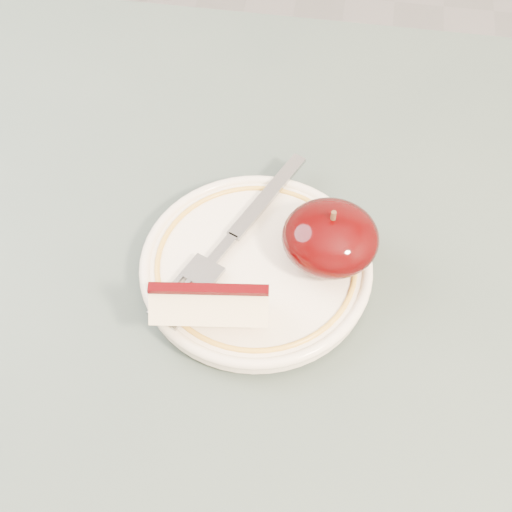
# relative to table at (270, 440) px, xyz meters

# --- Properties ---
(table) EXTENTS (0.90, 0.90, 0.75)m
(table) POSITION_rel_table_xyz_m (0.00, 0.00, 0.00)
(table) COLOR brown
(table) RESTS_ON ground
(plate) EXTENTS (0.19, 0.19, 0.02)m
(plate) POSITION_rel_table_xyz_m (-0.03, 0.10, 0.10)
(plate) COLOR #F6EACE
(plate) RESTS_ON table
(apple_half) EXTENTS (0.08, 0.07, 0.06)m
(apple_half) POSITION_rel_table_xyz_m (0.03, 0.12, 0.13)
(apple_half) COLOR black
(apple_half) RESTS_ON plate
(apple_wedge) EXTENTS (0.09, 0.05, 0.04)m
(apple_wedge) POSITION_rel_table_xyz_m (-0.05, 0.05, 0.13)
(apple_wedge) COLOR beige
(apple_wedge) RESTS_ON plate
(fork) EXTENTS (0.10, 0.19, 0.00)m
(fork) POSITION_rel_table_xyz_m (-0.05, 0.12, 0.11)
(fork) COLOR gray
(fork) RESTS_ON plate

